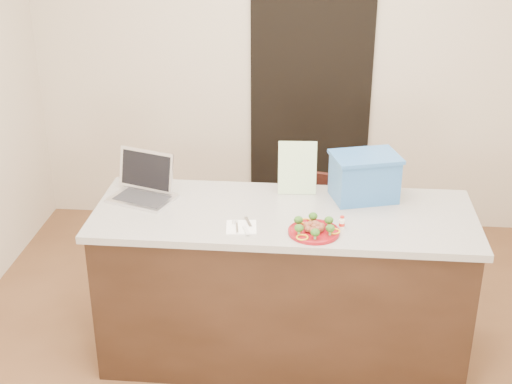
# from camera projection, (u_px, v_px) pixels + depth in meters

# --- Properties ---
(ground) EXTENTS (4.00, 4.00, 0.00)m
(ground) POSITION_uv_depth(u_px,v_px,m) (279.00, 379.00, 4.00)
(ground) COLOR brown
(ground) RESTS_ON ground
(room_shell) EXTENTS (4.00, 4.00, 4.00)m
(room_shell) POSITION_uv_depth(u_px,v_px,m) (283.00, 101.00, 3.32)
(room_shell) COLOR white
(room_shell) RESTS_ON ground
(doorway) EXTENTS (0.90, 0.02, 2.00)m
(doorway) POSITION_uv_depth(u_px,v_px,m) (310.00, 102.00, 5.36)
(doorway) COLOR black
(doorway) RESTS_ON ground
(island) EXTENTS (2.06, 0.76, 0.92)m
(island) POSITION_uv_depth(u_px,v_px,m) (283.00, 285.00, 4.03)
(island) COLOR black
(island) RESTS_ON ground
(plate) EXTENTS (0.26, 0.26, 0.02)m
(plate) POSITION_uv_depth(u_px,v_px,m) (314.00, 231.00, 3.62)
(plate) COLOR maroon
(plate) RESTS_ON island
(meatballs) EXTENTS (0.10, 0.11, 0.04)m
(meatballs) POSITION_uv_depth(u_px,v_px,m) (315.00, 227.00, 3.61)
(meatballs) COLOR brown
(meatballs) RESTS_ON plate
(broccoli) EXTENTS (0.21, 0.23, 0.04)m
(broccoli) POSITION_uv_depth(u_px,v_px,m) (314.00, 224.00, 3.60)
(broccoli) COLOR #1F4512
(broccoli) RESTS_ON plate
(pepper_rings) EXTENTS (0.22, 0.24, 0.01)m
(pepper_rings) POSITION_uv_depth(u_px,v_px,m) (314.00, 230.00, 3.61)
(pepper_rings) COLOR gold
(pepper_rings) RESTS_ON plate
(napkin) EXTENTS (0.17, 0.17, 0.01)m
(napkin) POSITION_uv_depth(u_px,v_px,m) (241.00, 227.00, 3.67)
(napkin) COLOR white
(napkin) RESTS_ON island
(fork) EXTENTS (0.03, 0.14, 0.00)m
(fork) POSITION_uv_depth(u_px,v_px,m) (238.00, 225.00, 3.68)
(fork) COLOR silver
(fork) RESTS_ON napkin
(knife) EXTENTS (0.05, 0.20, 0.01)m
(knife) POSITION_uv_depth(u_px,v_px,m) (247.00, 228.00, 3.65)
(knife) COLOR silver
(knife) RESTS_ON napkin
(yogurt_bottle) EXTENTS (0.03, 0.03, 0.07)m
(yogurt_bottle) POSITION_uv_depth(u_px,v_px,m) (342.00, 223.00, 3.66)
(yogurt_bottle) COLOR white
(yogurt_bottle) RESTS_ON island
(laptop) EXTENTS (0.40, 0.37, 0.24)m
(laptop) POSITION_uv_depth(u_px,v_px,m) (144.00, 185.00, 4.01)
(laptop) COLOR silver
(laptop) RESTS_ON island
(leaflet) EXTENTS (0.22, 0.06, 0.31)m
(leaflet) POSITION_uv_depth(u_px,v_px,m) (297.00, 168.00, 4.00)
(leaflet) COLOR white
(leaflet) RESTS_ON island
(blue_box) EXTENTS (0.42, 0.35, 0.26)m
(blue_box) POSITION_uv_depth(u_px,v_px,m) (364.00, 177.00, 3.95)
(blue_box) COLOR #2C5FA0
(blue_box) RESTS_ON island
(chair) EXTENTS (0.44, 0.45, 0.83)m
(chair) POSITION_uv_depth(u_px,v_px,m) (316.00, 229.00, 4.62)
(chair) COLOR #381610
(chair) RESTS_ON ground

